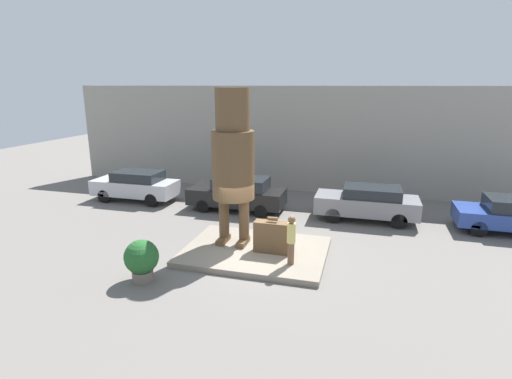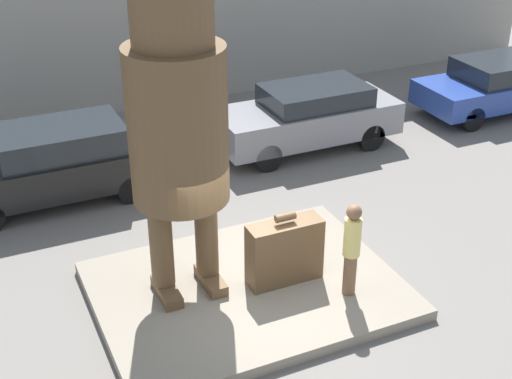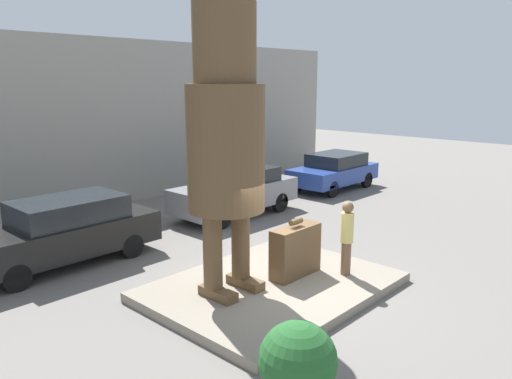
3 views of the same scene
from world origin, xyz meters
The scene contains 10 objects.
ground_plane centered at (0.00, 0.00, 0.00)m, with size 60.00×60.00×0.00m, color slate.
pedestal centered at (0.00, 0.00, 0.10)m, with size 5.08×3.84×0.20m.
building_backdrop centered at (0.00, 9.50, 2.95)m, with size 28.00×0.60×5.90m.
statue_figure centered at (-0.95, 0.41, 3.52)m, with size 1.53×1.53×5.67m.
giant_suitcase centered at (0.65, -0.10, 0.77)m, with size 1.29×0.45×1.31m.
tourist centered at (1.47, -0.89, 1.12)m, with size 0.29×0.29×1.68m.
parked_car_black centered at (-2.26, 4.84, 0.85)m, with size 4.66×1.80×1.64m.
parked_car_grey centered at (3.82, 4.97, 0.84)m, with size 4.50×1.75×1.57m.
parked_car_blue centered at (9.55, 4.95, 0.79)m, with size 4.10×1.86×1.49m.
planter_pot centered at (-2.83, -2.92, 0.74)m, with size 1.07×1.07×1.35m.
Camera 3 is at (-7.59, -6.60, 4.47)m, focal length 35.00 mm.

